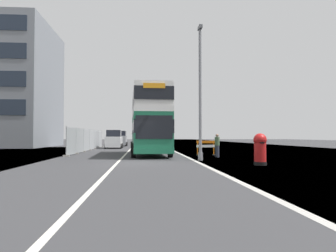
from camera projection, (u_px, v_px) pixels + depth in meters
ground at (150, 164)px, 18.24m from camera, size 140.00×280.00×0.10m
double_decker_bus at (149, 121)px, 25.91m from camera, size 3.14×10.53×5.03m
lamppost_foreground at (200, 97)px, 19.99m from camera, size 0.29×0.70×8.22m
red_pillar_postbox at (260, 148)px, 16.70m from camera, size 0.67×0.67×1.62m
roadworks_barrier at (206, 146)px, 25.03m from camera, size 1.45×0.58×1.14m
construction_site_fence at (89, 140)px, 33.82m from camera, size 0.44×20.60×2.18m
car_oncoming_near at (114, 140)px, 39.81m from camera, size 2.00×4.06×2.20m
car_receding_mid at (120, 139)px, 49.13m from camera, size 2.07×4.57×2.25m
bare_tree_far_verge_near at (54, 131)px, 52.65m from camera, size 2.40×2.27×4.37m
bare_tree_far_verge_mid at (45, 132)px, 51.55m from camera, size 2.53×2.12×4.42m
pedestrian_at_kerb at (217, 145)px, 23.03m from camera, size 0.34×0.34×1.64m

